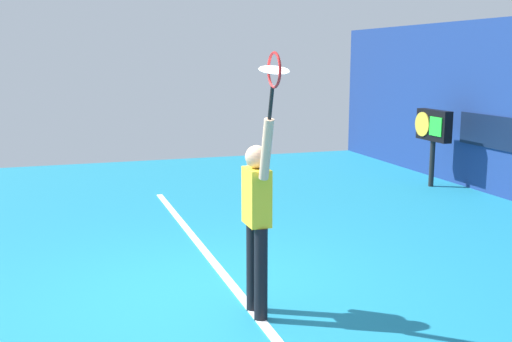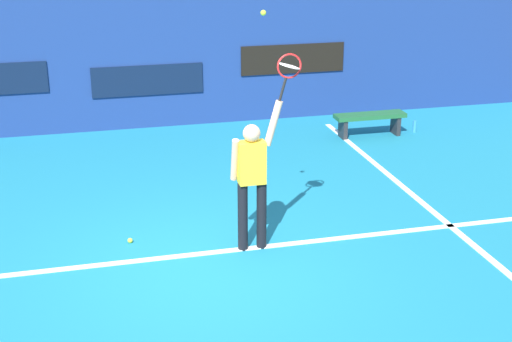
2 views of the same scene
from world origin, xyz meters
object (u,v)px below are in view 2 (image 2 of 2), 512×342
tennis_ball (263,13)px  water_bottle (415,127)px  tennis_racket (289,69)px  spare_ball (130,240)px  court_bench (370,119)px  tennis_player (252,176)px

tennis_ball → water_bottle: (4.20, 4.19, -2.92)m
water_bottle → tennis_ball: bearing=-135.1°
tennis_racket → spare_ball: size_ratio=9.21×
court_bench → tennis_ball: bearing=-127.8°
tennis_player → court_bench: tennis_player is taller
water_bottle → spare_ball: bearing=-148.0°
tennis_racket → spare_ball: 3.12m
tennis_ball → water_bottle: size_ratio=0.28×
tennis_racket → tennis_ball: 0.74m
court_bench → spare_ball: bearing=-143.3°
tennis_player → spare_ball: size_ratio=29.13×
tennis_ball → tennis_racket: bearing=-8.3°
tennis_racket → court_bench: 5.53m
tennis_ball → spare_ball: size_ratio=1.00×
court_bench → water_bottle: bearing=0.0°
tennis_ball → spare_ball: 3.49m
tennis_player → spare_ball: 1.91m
tennis_ball → water_bottle: bearing=44.9°
tennis_player → spare_ball: tennis_player is taller
tennis_racket → court_bench: bearing=55.3°
court_bench → spare_ball: (-4.94, -3.68, -0.30)m
tennis_player → water_bottle: bearing=44.2°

